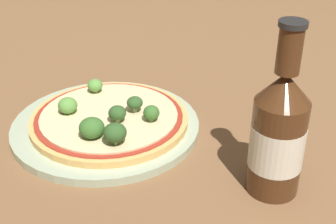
% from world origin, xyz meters
% --- Properties ---
extents(ground_plane, '(3.00, 3.00, 0.00)m').
position_xyz_m(ground_plane, '(0.00, 0.00, 0.00)').
color(ground_plane, brown).
extents(plate, '(0.28, 0.28, 0.01)m').
position_xyz_m(plate, '(-0.01, -0.00, 0.01)').
color(plate, '#A3B293').
rests_on(plate, ground_plane).
extents(pizza, '(0.24, 0.24, 0.01)m').
position_xyz_m(pizza, '(0.00, 0.00, 0.02)').
color(pizza, tan).
rests_on(pizza, plate).
extents(broccoli_floret_0, '(0.03, 0.03, 0.02)m').
position_xyz_m(broccoli_floret_0, '(-0.06, 0.01, 0.04)').
color(broccoli_floret_0, '#89A866').
rests_on(broccoli_floret_0, pizza).
extents(broccoli_floret_1, '(0.02, 0.02, 0.02)m').
position_xyz_m(broccoli_floret_1, '(0.04, 0.01, 0.04)').
color(broccoli_floret_1, '#89A866').
rests_on(broccoli_floret_1, pizza).
extents(broccoli_floret_2, '(0.03, 0.03, 0.03)m').
position_xyz_m(broccoli_floret_2, '(-0.02, -0.06, 0.04)').
color(broccoli_floret_2, '#89A866').
rests_on(broccoli_floret_2, pizza).
extents(broccoli_floret_3, '(0.03, 0.03, 0.03)m').
position_xyz_m(broccoli_floret_3, '(0.02, -0.08, 0.04)').
color(broccoli_floret_3, '#89A866').
rests_on(broccoli_floret_3, pizza).
extents(broccoli_floret_4, '(0.02, 0.02, 0.02)m').
position_xyz_m(broccoli_floret_4, '(0.06, -0.02, 0.04)').
color(broccoli_floret_4, '#89A866').
rests_on(broccoli_floret_4, pizza).
extents(broccoli_floret_5, '(0.02, 0.02, 0.02)m').
position_xyz_m(broccoli_floret_5, '(-0.03, 0.07, 0.04)').
color(broccoli_floret_5, '#89A866').
rests_on(broccoli_floret_5, pizza).
extents(broccoli_floret_6, '(0.03, 0.03, 0.03)m').
position_xyz_m(broccoli_floret_6, '(0.01, -0.02, 0.04)').
color(broccoli_floret_6, '#89A866').
rests_on(broccoli_floret_6, pizza).
extents(beer_bottle, '(0.06, 0.06, 0.22)m').
position_xyz_m(beer_bottle, '(0.21, -0.15, 0.08)').
color(beer_bottle, '#472814').
rests_on(beer_bottle, ground_plane).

